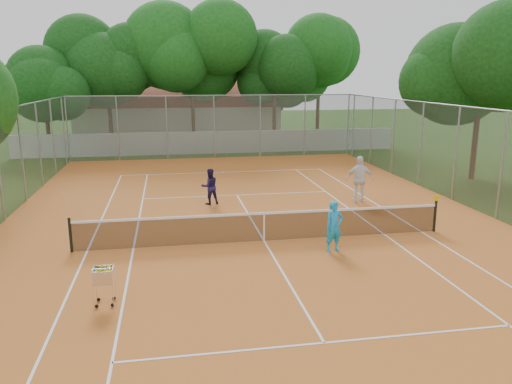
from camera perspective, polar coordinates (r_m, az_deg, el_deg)
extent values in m
plane|color=#1D3D10|center=(16.19, 0.92, -5.68)|extent=(120.00, 120.00, 0.00)
cube|color=#BD6524|center=(16.19, 0.92, -5.65)|extent=(18.00, 34.00, 0.02)
cube|color=white|center=(16.18, 0.92, -5.61)|extent=(10.98, 23.78, 0.01)
cube|color=black|center=(16.03, 0.93, -3.96)|extent=(11.88, 0.10, 0.98)
cube|color=slate|center=(15.66, 0.95, 1.26)|extent=(18.00, 34.00, 4.00)
cube|color=silver|center=(34.46, -5.07, 5.67)|extent=(26.00, 0.30, 1.50)
cube|color=beige|center=(44.16, -8.88, 9.11)|extent=(16.40, 9.00, 4.40)
cube|color=#0E3810|center=(37.16, -5.62, 12.78)|extent=(29.00, 19.00, 10.00)
imported|color=#1A9AE0|center=(15.22, 8.91, -3.91)|extent=(0.64, 0.49, 1.57)
imported|color=#1E1745|center=(20.67, -5.31, 0.64)|extent=(0.83, 0.71, 1.49)
imported|color=white|center=(21.26, 11.78, 1.43)|extent=(1.22, 0.68, 1.97)
cube|color=silver|center=(12.26, -16.96, -10.12)|extent=(0.60, 0.60, 0.98)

